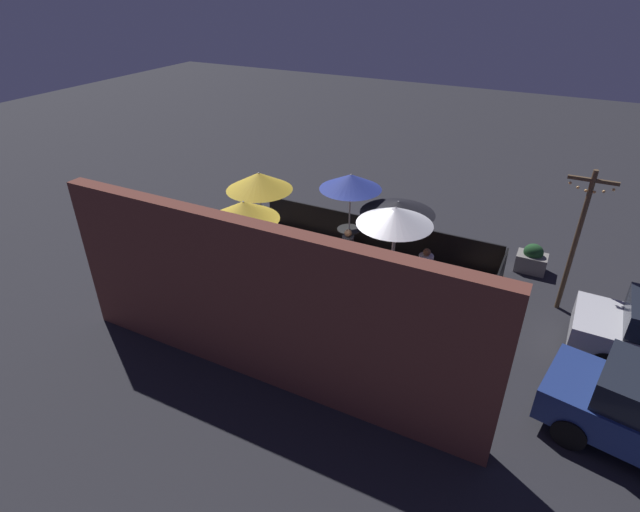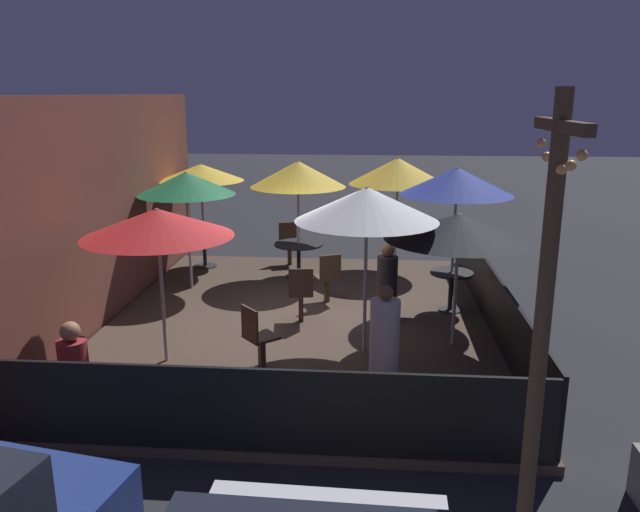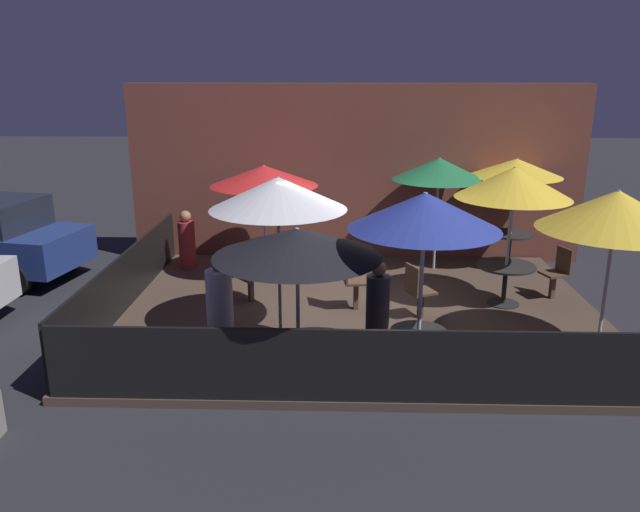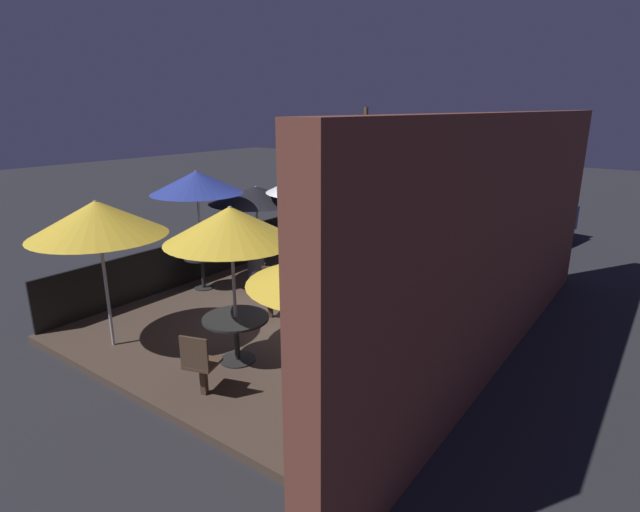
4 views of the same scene
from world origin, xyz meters
name	(u,v)px [view 3 (image 3 of 4)]	position (x,y,z in m)	size (l,w,h in m)	color
ground_plane	(359,315)	(0.00, 0.00, 0.00)	(60.00, 60.00, 0.00)	#26262B
patio_deck	(359,312)	(0.00, 0.00, 0.06)	(8.04, 6.32, 0.12)	#47382D
building_wall	(356,174)	(0.00, 3.39, 1.89)	(9.64, 0.36, 3.78)	brown
fence_front	(368,366)	(0.00, -3.11, 0.59)	(7.84, 0.05, 0.95)	black
fence_side_left	(126,280)	(-3.98, 0.00, 0.59)	(0.05, 6.12, 0.95)	black
patio_umbrella_0	(516,168)	(3.13, 2.45, 2.18)	(1.81, 1.81, 2.24)	#B2B2B7
patio_umbrella_1	(514,183)	(2.51, 0.31, 2.25)	(1.91, 1.91, 2.39)	#B2B2B7
patio_umbrella_2	(425,211)	(0.67, -2.56, 2.38)	(1.87, 1.87, 2.50)	#B2B2B7
patio_umbrella_3	(616,211)	(3.34, -1.69, 2.22)	(2.05, 2.05, 2.38)	#B2B2B7
patio_umbrella_4	(297,243)	(-0.88, -2.41, 1.94)	(2.17, 2.17, 2.01)	#B2B2B7
patio_umbrella_5	(278,193)	(-1.25, -1.08, 2.31)	(2.02, 2.02, 2.43)	#B2B2B7
patio_umbrella_6	(439,169)	(1.60, 2.31, 2.17)	(1.84, 1.84, 2.26)	#B2B2B7
patio_umbrella_7	(264,176)	(-1.78, 1.72, 2.11)	(2.05, 2.05, 2.19)	#B2B2B7
dining_table_0	(510,240)	(3.13, 2.45, 0.70)	(0.91, 0.91, 0.73)	black
dining_table_1	(506,273)	(2.51, 0.31, 0.69)	(1.00, 1.00, 0.71)	black
dining_table_2	(418,342)	(0.67, -2.56, 0.67)	(0.74, 0.74, 0.70)	black
patio_chair_0	(352,280)	(-0.13, -0.03, 0.65)	(0.45, 0.45, 0.96)	#4C3828
patio_chair_1	(248,273)	(-1.94, 0.37, 0.61)	(0.56, 0.56, 0.91)	#4C3828
patio_chair_2	(418,290)	(0.92, -0.40, 0.62)	(0.53, 0.53, 0.92)	#4C3828
patio_chair_3	(557,271)	(3.50, 0.64, 0.62)	(0.51, 0.51, 0.92)	#4C3828
patron_0	(220,304)	(-2.12, -1.35, 0.70)	(0.49, 0.49, 1.30)	silver
patron_1	(187,242)	(-3.46, 2.22, 0.66)	(0.39, 0.39, 1.20)	maroon
patron_2	(378,307)	(0.21, -1.44, 0.70)	(0.47, 0.47, 1.29)	#333338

